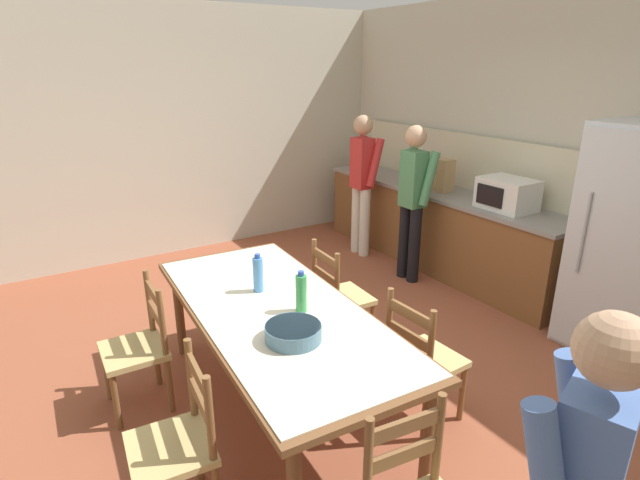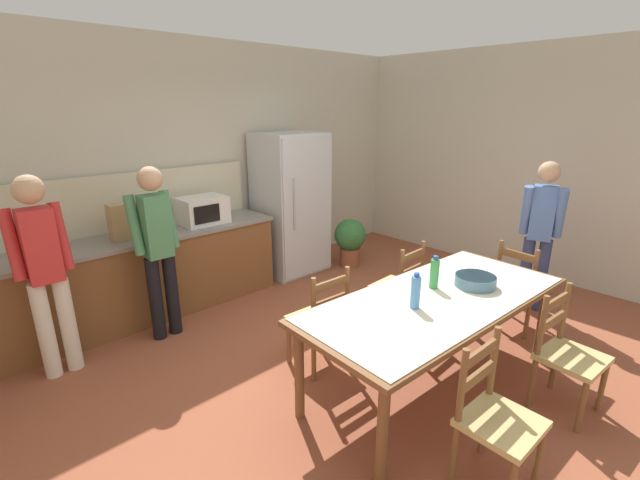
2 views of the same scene
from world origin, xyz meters
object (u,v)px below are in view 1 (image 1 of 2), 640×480
at_px(refrigerator, 640,245).
at_px(bottle_near_centre, 258,274).
at_px(serving_bowl, 293,332).
at_px(chair_side_far_right, 422,359).
at_px(dining_table, 276,318).
at_px(person_at_counter, 413,196).
at_px(paper_bag, 442,175).
at_px(chair_side_near_right, 178,444).
at_px(bottle_off_centre, 301,293).
at_px(chair_side_far_left, 339,297).
at_px(person_at_sink, 362,178).
at_px(chair_side_near_left, 139,348).
at_px(microwave, 507,194).

xyz_separation_m(refrigerator, bottle_near_centre, (-1.10, -2.71, -0.02)).
bearing_deg(serving_bowl, chair_side_far_right, 79.17).
relative_size(dining_table, person_at_counter, 1.40).
distance_m(refrigerator, dining_table, 2.85).
xyz_separation_m(paper_bag, chair_side_near_right, (1.79, -3.54, -0.63)).
xyz_separation_m(refrigerator, chair_side_far_right, (-0.26, -1.97, -0.48)).
height_order(bottle_off_centre, chair_side_far_left, bottle_off_centre).
relative_size(refrigerator, person_at_counter, 1.11).
distance_m(paper_bag, person_at_sink, 0.94).
height_order(bottle_off_centre, chair_side_near_left, bottle_off_centre).
bearing_deg(refrigerator, chair_side_far_left, -123.82).
bearing_deg(paper_bag, microwave, 0.51).
distance_m(bottle_off_centre, chair_side_near_left, 1.19).
distance_m(chair_side_far_right, chair_side_near_right, 1.56).
relative_size(chair_side_far_right, person_at_sink, 0.54).
bearing_deg(dining_table, bottle_off_centre, 44.11).
distance_m(chair_side_near_left, chair_side_far_left, 1.56).
relative_size(refrigerator, chair_side_far_right, 2.02).
height_order(refrigerator, bottle_off_centre, refrigerator).
bearing_deg(chair_side_far_left, dining_table, 123.05).
bearing_deg(person_at_sink, chair_side_near_left, -152.55).
relative_size(dining_table, chair_side_near_left, 2.55).
xyz_separation_m(serving_bowl, person_at_counter, (-1.60, 2.32, 0.11)).
height_order(chair_side_near_left, chair_side_near_right, same).
xyz_separation_m(paper_bag, dining_table, (1.32, -2.74, -0.37)).
xyz_separation_m(microwave, bottle_off_centre, (0.57, -2.63, -0.15)).
distance_m(paper_bag, chair_side_near_left, 3.63).
relative_size(chair_side_far_right, chair_side_near_right, 1.00).
height_order(chair_side_far_left, person_at_sink, person_at_sink).
bearing_deg(paper_bag, person_at_counter, -77.54).
bearing_deg(paper_bag, serving_bowl, -58.83).
bearing_deg(chair_side_near_right, bottle_off_centre, 115.57).
bearing_deg(refrigerator, chair_side_near_left, -111.46).
bearing_deg(chair_side_far_right, microwave, -65.73).
distance_m(refrigerator, paper_bag, 2.14).
bearing_deg(chair_side_far_right, paper_bag, -49.19).
distance_m(refrigerator, person_at_sink, 2.96).
distance_m(chair_side_far_left, person_at_sink, 2.24).
xyz_separation_m(bottle_off_centre, chair_side_far_left, (-0.59, 0.69, -0.46)).
bearing_deg(chair_side_near_right, chair_side_near_left, -178.25).
relative_size(refrigerator, chair_side_near_right, 2.02).
relative_size(chair_side_near_right, person_at_counter, 0.55).
height_order(microwave, person_at_counter, person_at_counter).
xyz_separation_m(dining_table, chair_side_near_right, (0.47, -0.81, -0.26)).
bearing_deg(microwave, chair_side_near_right, -75.43).
bearing_deg(chair_side_far_right, person_at_counter, -42.45).
height_order(paper_bag, chair_side_near_left, paper_bag).
bearing_deg(serving_bowl, microwave, 106.59).
bearing_deg(person_at_sink, bottle_near_centre, -140.67).
xyz_separation_m(serving_bowl, chair_side_far_right, (0.16, 0.85, -0.38)).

